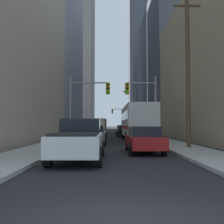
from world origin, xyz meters
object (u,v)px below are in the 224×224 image
Objects in this scene: traffic_signal_near_left at (88,98)px; traffic_signal_near_right at (143,98)px; pickup_truck_white at (79,140)px; city_bus at (137,121)px; sedan_silver at (122,130)px; traffic_signal_far_right at (120,115)px; sedan_grey at (94,135)px; cargo_van_beige at (97,127)px; sedan_black at (124,131)px; sedan_red at (144,140)px.

traffic_signal_near_right is at bearing -0.01° from traffic_signal_near_left.
city_bus is at bearing 74.18° from pickup_truck_white.
city_bus is 3.41m from traffic_signal_near_right.
sedan_silver is at bearing 78.37° from traffic_signal_near_left.
pickup_truck_white is at bearing -105.82° from city_bus.
pickup_truck_white is 30.77m from sedan_silver.
traffic_signal_far_right reaches higher than city_bus.
traffic_signal_far_right reaches higher than sedan_grey.
city_bus is 5.35m from cargo_van_beige.
traffic_signal_near_left is (-0.53, -6.01, 2.75)m from cargo_van_beige.
sedan_grey is (-3.95, -4.85, -1.16)m from city_bus.
cargo_van_beige is (-0.11, 17.57, 0.35)m from pickup_truck_white.
sedan_grey is 43.24m from traffic_signal_far_right.
city_bus reaches higher than sedan_grey.
traffic_signal_near_right is 1.00× the size of traffic_signal_far_right.
sedan_silver is 0.70× the size of traffic_signal_near_right.
sedan_black is at bearing 60.71° from cargo_van_beige.
city_bus is at bearing -38.57° from cargo_van_beige.
traffic_signal_near_left is at bearing 93.17° from pickup_truck_white.
pickup_truck_white is at bearing -90.55° from sedan_grey.
sedan_grey is (-3.24, 6.40, 0.00)m from sedan_red.
sedan_black is (-0.79, 9.31, -1.16)m from city_bus.
sedan_grey and sedan_silver have the same top height.
traffic_signal_near_right and traffic_signal_far_right have the same top height.
sedan_grey is at bearing -102.59° from sedan_black.
traffic_signal_far_right is at bearing 89.42° from sedan_red.
sedan_grey is at bearing 89.45° from pickup_truck_white.
sedan_grey is 0.99× the size of sedan_black.
cargo_van_beige is 7.95m from traffic_signal_near_right.
sedan_grey is 21.42m from sedan_silver.
sedan_black and sedan_silver have the same top height.
city_bus reaches higher than sedan_silver.
pickup_truck_white is at bearing -137.93° from sedan_red.
traffic_signal_far_right is (-0.20, 38.10, 2.12)m from city_bus.
sedan_black is at bearing -90.19° from sedan_silver.
cargo_van_beige is at bearing 126.44° from traffic_signal_near_right.
pickup_truck_white is at bearing -97.86° from sedan_black.
traffic_signal_near_right is (4.44, -6.01, 2.71)m from cargo_van_beige.
traffic_signal_near_right is (0.29, -2.70, 2.07)m from city_bus.
cargo_van_beige is (-4.15, 3.31, -0.64)m from city_bus.
sedan_red is 9.98m from traffic_signal_near_left.
traffic_signal_near_left is at bearing -150.02° from city_bus.
pickup_truck_white is at bearing -110.53° from traffic_signal_near_right.
sedan_red and sedan_black have the same top height.
city_bus is at bearing -87.33° from sedan_silver.
traffic_signal_near_right reaches higher than sedan_red.
traffic_signal_near_right reaches higher than sedan_silver.
cargo_van_beige is 6.63m from traffic_signal_near_left.
pickup_truck_white is 9.41m from sedan_grey.
traffic_signal_near_left is (-3.89, -12.01, 3.26)m from sedan_black.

